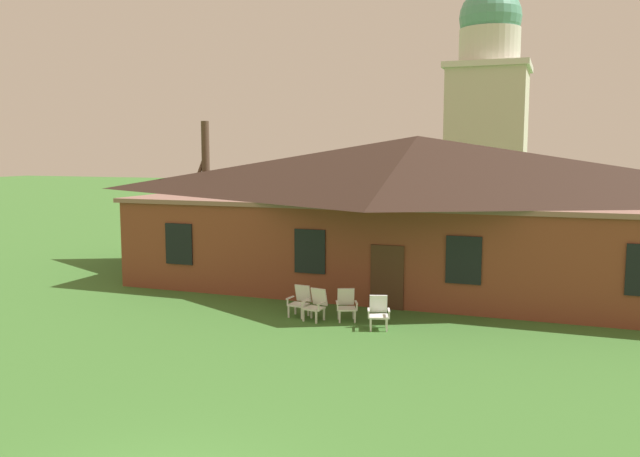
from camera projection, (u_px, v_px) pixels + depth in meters
brick_building at (416, 208)px, 25.64m from camera, size 21.29×10.40×5.71m
dome_tower at (487, 116)px, 41.73m from camera, size 5.18×5.18×16.29m
lawn_chair_by_porch at (300, 300)px, 20.32m from camera, size 0.68×0.71×0.96m
lawn_chair_near_door at (316, 304)px, 19.83m from camera, size 0.72×0.76×0.96m
lawn_chair_left_end at (346, 304)px, 19.81m from camera, size 0.79×0.83×0.96m
lawn_chair_middle at (379, 311)px, 18.89m from camera, size 0.75×0.80×0.96m
bare_tree_beside_building at (207, 191)px, 29.75m from camera, size 1.10×1.17×6.47m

